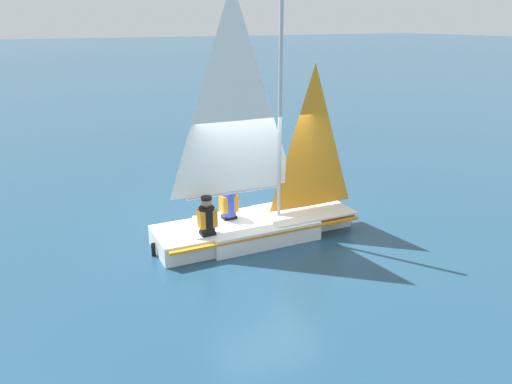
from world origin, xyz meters
TOP-DOWN VIEW (x-y plane):
  - ground_plane at (0.00, 0.00)m, footprint 260.00×260.00m
  - sailboat_main at (-0.00, -0.01)m, footprint 1.68×4.38m
  - sailor_helm at (-0.31, -0.48)m, footprint 0.31×0.35m
  - sailor_crew at (0.24, -1.20)m, footprint 0.31×0.35m

SIDE VIEW (x-z plane):
  - ground_plane at x=0.00m, z-range 0.00..0.00m
  - sailor_helm at x=-0.31m, z-range 0.04..1.20m
  - sailor_crew at x=0.24m, z-range 0.05..1.21m
  - sailboat_main at x=0.00m, z-range -1.85..3.27m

